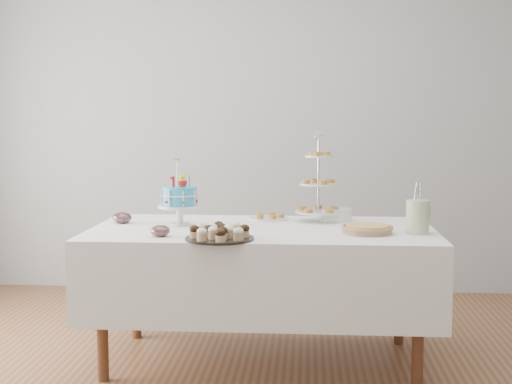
# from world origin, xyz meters

# --- Properties ---
(floor) EXTENTS (5.00, 5.00, 0.00)m
(floor) POSITION_xyz_m (0.00, 0.00, 0.00)
(floor) COLOR brown
(floor) RESTS_ON ground
(walls) EXTENTS (5.04, 4.04, 2.70)m
(walls) POSITION_xyz_m (0.00, 0.00, 1.35)
(walls) COLOR #A0A2A5
(walls) RESTS_ON floor
(table) EXTENTS (1.92, 1.02, 0.77)m
(table) POSITION_xyz_m (0.00, 0.30, 0.54)
(table) COLOR white
(table) RESTS_ON floor
(birthday_cake) EXTENTS (0.25, 0.25, 0.38)m
(birthday_cake) POSITION_xyz_m (-0.48, 0.36, 0.87)
(birthday_cake) COLOR silver
(birthday_cake) RESTS_ON table
(cupcake_tray) EXTENTS (0.35, 0.35, 0.08)m
(cupcake_tray) POSITION_xyz_m (-0.19, -0.10, 0.81)
(cupcake_tray) COLOR black
(cupcake_tray) RESTS_ON table
(pie) EXTENTS (0.28, 0.28, 0.04)m
(pie) POSITION_xyz_m (0.57, 0.15, 0.80)
(pie) COLOR #A18157
(pie) RESTS_ON table
(tiered_stand) EXTENTS (0.27, 0.27, 0.53)m
(tiered_stand) POSITION_xyz_m (0.32, 0.57, 0.99)
(tiered_stand) COLOR silver
(tiered_stand) RESTS_ON table
(plate_stack) EXTENTS (0.19, 0.19, 0.07)m
(plate_stack) POSITION_xyz_m (0.43, 0.61, 0.81)
(plate_stack) COLOR silver
(plate_stack) RESTS_ON table
(pastry_plate) EXTENTS (0.24, 0.24, 0.04)m
(pastry_plate) POSITION_xyz_m (0.02, 0.64, 0.79)
(pastry_plate) COLOR silver
(pastry_plate) RESTS_ON table
(jam_bowl_a) EXTENTS (0.10, 0.10, 0.06)m
(jam_bowl_a) POSITION_xyz_m (-0.51, -0.03, 0.80)
(jam_bowl_a) COLOR silver
(jam_bowl_a) RESTS_ON table
(jam_bowl_b) EXTENTS (0.11, 0.11, 0.07)m
(jam_bowl_b) POSITION_xyz_m (-0.83, 0.42, 0.80)
(jam_bowl_b) COLOR silver
(jam_bowl_b) RESTS_ON table
(utensil_pitcher) EXTENTS (0.13, 0.12, 0.28)m
(utensil_pitcher) POSITION_xyz_m (0.84, 0.16, 0.87)
(utensil_pitcher) COLOR white
(utensil_pitcher) RESTS_ON table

